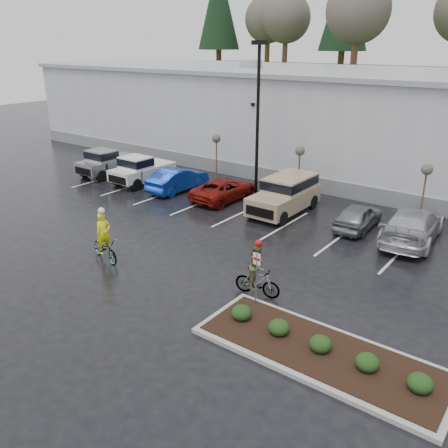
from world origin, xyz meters
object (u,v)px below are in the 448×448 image
Objects in this scene: sapling_west at (216,141)px; pickup_silver at (112,161)px; car_grey at (358,216)px; suv_tan at (284,196)px; cyclist_hivis at (105,244)px; lamppost at (258,103)px; car_blue at (178,179)px; car_far_silver at (413,225)px; pickup_white at (146,168)px; sapling_mid at (300,154)px; fire_lane_sign at (256,273)px; cyclist_olive at (258,275)px; sapling_east at (427,173)px; car_red at (224,189)px.

pickup_silver is at bearing -153.03° from sapling_west.
car_grey is (18.66, 0.53, -0.31)m from pickup_silver.
cyclist_hivis reaches higher than suv_tan.
car_grey is (11.70, -3.01, -2.06)m from sapling_west.
cyclist_hivis is (4.19, -13.47, -1.97)m from sapling_west.
lamppost reaches higher than suv_tan.
car_blue is at bearing -95.26° from sapling_west.
sapling_west reaches higher than car_far_silver.
pickup_white reaches higher than car_grey.
pickup_silver is 1.33× the size of car_grey.
cyclist_hivis reaches higher than pickup_white.
sapling_mid is at bearing 14.74° from pickup_silver.
fire_lane_sign is 0.48× the size of car_blue.
cyclist_olive is at bearing -29.88° from pickup_white.
fire_lane_sign reaches higher than pickup_silver.
cyclist_hivis is 7.32m from cyclist_olive.
car_far_silver is at bearing 74.96° from fire_lane_sign.
sapling_west is 1.00× the size of sapling_east.
sapling_mid is 0.67× the size of car_red.
pickup_silver reaches higher than car_grey.
lamppost is at bearing -174.29° from sapling_east.
car_far_silver reaches higher than car_red.
car_grey is at bearing -3.79° from car_far_silver.
lamppost is 1.77× the size of pickup_silver.
suv_tan is (-4.42, 9.54, -0.38)m from fire_lane_sign.
fire_lane_sign is at bearing 88.73° from car_grey.
cyclist_olive is (-0.43, 0.76, -0.56)m from fire_lane_sign.
car_blue reaches higher than car_grey.
cyclist_olive is (3.98, -8.78, -0.18)m from suv_tan.
suv_tan reaches higher than pickup_silver.
pickup_silver is at bearing -165.26° from sapling_mid.
car_red is 11.89m from cyclist_olive.
sapling_east reaches higher than cyclist_olive.
suv_tan is 9.64m from cyclist_olive.
cyclist_hivis reaches higher than pickup_silver.
sapling_mid is 1.29× the size of cyclist_hivis.
lamppost reaches higher than pickup_white.
fire_lane_sign is at bearing -47.33° from sapling_west.
cyclist_olive is at bearing 144.35° from car_blue.
cyclist_olive is (4.87, -12.04, -1.88)m from sapling_mid.
sapling_east is 12.47m from cyclist_olive.
pickup_silver is 1.13× the size of car_blue.
lamppost is at bearing 18.91° from pickup_white.
sapling_east is at bearing 0.00° from sapling_mid.
pickup_white is 17.06m from cyclist_olive.
sapling_mid reaches higher than suv_tan.
car_far_silver is at bearing -81.38° from sapling_east.
pickup_silver is 20.20m from cyclist_olive.
suv_tan is at bearing -177.54° from car_red.
car_blue is (3.09, -0.13, -0.22)m from pickup_white.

